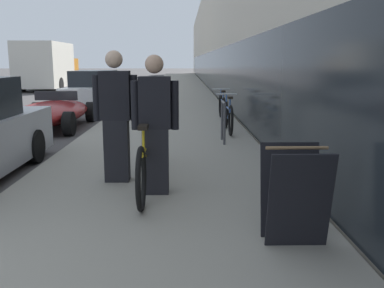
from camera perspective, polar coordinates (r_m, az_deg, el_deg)
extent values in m
cube|color=gray|center=(24.72, -2.06, 6.96)|extent=(3.85, 70.00, 0.15)
cube|color=beige|center=(33.36, 10.55, 13.82)|extent=(10.00, 70.00, 7.13)
cube|color=#1E2328|center=(32.71, 1.73, 10.00)|extent=(0.10, 63.00, 2.20)
torus|color=black|center=(6.78, -5.11, 0.07)|extent=(0.06, 0.73, 0.73)
torus|color=black|center=(4.77, -6.80, -4.64)|extent=(0.06, 0.73, 0.73)
cylinder|color=yellow|center=(5.73, -5.85, 0.28)|extent=(0.04, 1.76, 0.04)
cylinder|color=yellow|center=(5.34, -6.18, -1.64)|extent=(0.04, 1.05, 0.34)
cylinder|color=yellow|center=(5.05, -6.49, 0.56)|extent=(0.03, 0.03, 0.30)
cube|color=black|center=(5.03, -6.52, 2.25)|extent=(0.11, 0.22, 0.05)
cylinder|color=yellow|center=(6.56, -5.26, 3.05)|extent=(0.03, 0.03, 0.32)
cylinder|color=silver|center=(6.54, -5.28, 4.43)|extent=(0.52, 0.03, 0.03)
cube|color=black|center=(5.39, -4.85, -2.24)|extent=(0.32, 0.23, 0.83)
cube|color=black|center=(5.27, -4.98, 5.52)|extent=(0.39, 0.23, 0.63)
cylinder|color=black|center=(5.30, -7.61, 5.13)|extent=(0.10, 0.10, 0.60)
cylinder|color=black|center=(5.26, -2.32, 5.19)|extent=(0.10, 0.10, 0.60)
sphere|color=tan|center=(5.25, -5.06, 10.57)|extent=(0.23, 0.23, 0.23)
cube|color=black|center=(6.01, -9.97, -0.85)|extent=(0.33, 0.24, 0.86)
cube|color=black|center=(5.90, -10.21, 6.38)|extent=(0.40, 0.24, 0.66)
cylinder|color=black|center=(5.95, -12.61, 5.99)|extent=(0.10, 0.10, 0.62)
cylinder|color=black|center=(5.87, -7.75, 6.09)|extent=(0.10, 0.10, 0.62)
sphere|color=beige|center=(5.88, -10.37, 11.06)|extent=(0.23, 0.23, 0.23)
cylinder|color=#4C4C51|center=(8.52, 4.36, 2.62)|extent=(0.05, 0.05, 0.82)
cylinder|color=#4C4C51|center=(9.06, 4.03, 3.12)|extent=(0.05, 0.05, 0.82)
cylinder|color=#4C4C51|center=(8.75, 4.23, 5.54)|extent=(0.05, 0.55, 0.05)
torus|color=black|center=(10.72, 4.53, 3.97)|extent=(0.06, 0.69, 0.69)
torus|color=black|center=(9.60, 5.18, 3.15)|extent=(0.06, 0.69, 0.69)
cylinder|color=#2D56A8|center=(10.13, 4.85, 4.75)|extent=(0.04, 0.96, 0.04)
cylinder|color=#2D56A8|center=(9.92, 4.98, 4.05)|extent=(0.04, 0.58, 0.32)
cylinder|color=#2D56A8|center=(9.76, 5.09, 5.35)|extent=(0.03, 0.03, 0.28)
cube|color=black|center=(9.75, 5.10, 6.19)|extent=(0.11, 0.22, 0.05)
cylinder|color=#2D56A8|center=(10.59, 4.60, 5.84)|extent=(0.03, 0.03, 0.30)
cylinder|color=silver|center=(10.58, 4.62, 6.65)|extent=(0.52, 0.03, 0.03)
torus|color=black|center=(12.76, 3.83, 5.08)|extent=(0.06, 0.68, 0.68)
torus|color=black|center=(11.78, 4.24, 4.59)|extent=(0.06, 0.68, 0.68)
cylinder|color=#2D56A8|center=(12.25, 4.04, 5.81)|extent=(0.04, 0.84, 0.04)
cylinder|color=#2D56A8|center=(12.06, 4.12, 5.27)|extent=(0.04, 0.51, 0.31)
cylinder|color=#2D56A8|center=(11.92, 4.19, 6.35)|extent=(0.03, 0.03, 0.28)
cube|color=black|center=(11.91, 4.20, 7.03)|extent=(0.11, 0.22, 0.05)
cylinder|color=#2D56A8|center=(12.65, 3.88, 6.65)|extent=(0.03, 0.03, 0.30)
cylinder|color=silver|center=(12.64, 3.89, 7.32)|extent=(0.52, 0.03, 0.03)
cube|color=black|center=(3.87, 14.20, -7.46)|extent=(0.56, 0.20, 0.89)
cube|color=black|center=(4.20, 12.92, -5.93)|extent=(0.56, 0.20, 0.89)
cylinder|color=#93704C|center=(3.92, 13.82, -0.50)|extent=(0.56, 0.03, 0.03)
cylinder|color=black|center=(8.14, -20.33, -0.29)|extent=(0.22, 0.60, 0.60)
ellipsoid|color=maroon|center=(12.23, -18.27, 4.01)|extent=(1.71, 4.32, 0.59)
cube|color=#1E2328|center=(12.71, -17.67, 6.16)|extent=(1.20, 0.04, 0.26)
cylinder|color=black|center=(13.68, -19.93, 4.04)|extent=(0.22, 0.60, 0.60)
cylinder|color=black|center=(13.25, -13.34, 4.20)|extent=(0.22, 0.60, 0.60)
cylinder|color=black|center=(11.35, -23.94, 2.46)|extent=(0.22, 0.60, 0.60)
cylinder|color=black|center=(10.83, -16.09, 2.61)|extent=(0.22, 0.60, 0.60)
cube|color=white|center=(17.83, -12.87, 6.50)|extent=(1.80, 4.35, 0.68)
cube|color=#1E2328|center=(17.80, -12.96, 8.56)|extent=(1.55, 2.17, 0.60)
cylinder|color=black|center=(19.30, -14.50, 6.17)|extent=(0.22, 0.60, 0.60)
cylinder|color=black|center=(18.98, -9.58, 6.30)|extent=(0.22, 0.60, 0.60)
cylinder|color=black|center=(16.78, -16.54, 5.40)|extent=(0.22, 0.60, 0.60)
cylinder|color=black|center=(16.42, -10.90, 5.55)|extent=(0.22, 0.60, 0.60)
cube|color=orange|center=(31.53, -17.23, 9.24)|extent=(2.27, 1.60, 1.76)
cube|color=silver|center=(28.47, -19.06, 9.95)|extent=(2.46, 4.79, 2.71)
cylinder|color=black|center=(31.49, -19.36, 7.84)|extent=(0.28, 0.84, 0.84)
cylinder|color=black|center=(30.86, -15.33, 8.02)|extent=(0.28, 0.84, 0.84)
cylinder|color=black|center=(27.96, -21.73, 7.37)|extent=(0.28, 0.84, 0.84)
cylinder|color=black|center=(27.26, -17.24, 7.58)|extent=(0.28, 0.84, 0.84)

